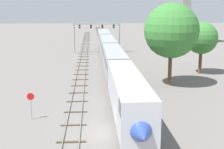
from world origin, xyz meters
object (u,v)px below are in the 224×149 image
passenger_train (110,54)px  trackside_tree_left (202,38)px  stop_sign (31,102)px  trackside_tree_mid (171,31)px  signal_gantry (97,30)px

passenger_train → trackside_tree_left: trackside_tree_left is taller
stop_sign → passenger_train: bearing=70.8°
passenger_train → trackside_tree_mid: (8.09, -15.01, 5.58)m
passenger_train → trackside_tree_left: size_ratio=8.63×
trackside_tree_left → trackside_tree_mid: size_ratio=0.74×
signal_gantry → stop_sign: (-7.75, -48.27, -4.00)m
passenger_train → trackside_tree_mid: 17.94m
passenger_train → signal_gantry: size_ratio=6.49×
signal_gantry → stop_sign: bearing=-99.1°
signal_gantry → passenger_train: bearing=-83.4°
stop_sign → trackside_tree_mid: 23.55m
trackside_tree_mid → passenger_train: bearing=118.3°
passenger_train → trackside_tree_mid: size_ratio=6.42×
passenger_train → signal_gantry: bearing=96.6°
passenger_train → trackside_tree_mid: bearing=-61.7°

